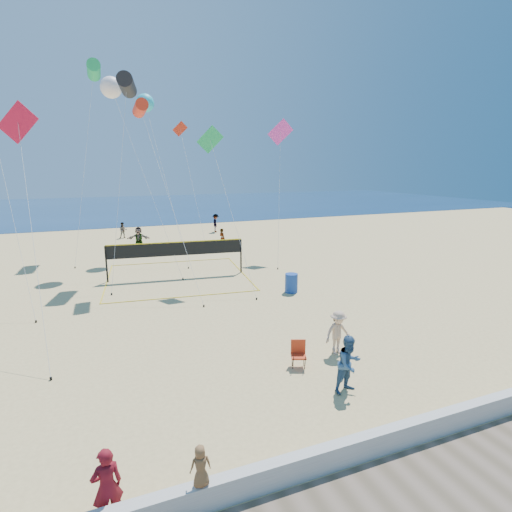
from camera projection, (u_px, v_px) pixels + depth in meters
name	position (u px, v px, depth m)	size (l,w,h in m)	color
ground	(241.00, 407.00, 11.36)	(120.00, 120.00, 0.00)	#D7BC79
ocean	(117.00, 207.00, 67.47)	(140.00, 50.00, 0.03)	navy
seawall	(288.00, 470.00, 8.57)	(32.00, 0.30, 0.60)	silver
woman	(107.00, 486.00, 7.50)	(0.58, 0.38, 1.60)	maroon
toddler	(201.00, 466.00, 7.70)	(0.42, 0.27, 0.86)	brown
bystander_a	(349.00, 364.00, 11.96)	(0.87, 0.68, 1.79)	#305379
bystander_b	(338.00, 332.00, 14.43)	(1.05, 0.60, 1.63)	tan
far_person_1	(139.00, 239.00, 32.33)	(1.78, 0.57, 1.92)	gray
far_person_2	(222.00, 239.00, 33.16)	(0.61, 0.40, 1.67)	gray
far_person_3	(123.00, 230.00, 37.94)	(0.74, 0.57, 1.52)	gray
far_person_4	(216.00, 223.00, 41.43)	(1.22, 0.70, 1.89)	gray
camp_chair	(298.00, 352.00, 13.55)	(0.63, 0.73, 1.03)	red
trash_barrel	(291.00, 283.00, 21.60)	(0.69, 0.69, 1.03)	navy
volleyball_net	(176.00, 253.00, 24.37)	(9.17, 9.04, 2.22)	black
kite_1	(127.00, 85.00, 23.65)	(2.63, 5.90, 12.02)	black
kite_2	(140.00, 109.00, 21.77)	(2.19, 6.55, 10.25)	red
kite_3	(19.00, 133.00, 16.19)	(1.76, 6.75, 9.31)	red
kite_4	(213.00, 148.00, 22.20)	(1.77, 4.81, 8.93)	green
kite_5	(280.00, 137.00, 29.23)	(3.16, 4.69, 10.13)	#F63EB4
kite_6	(111.00, 88.00, 25.97)	(3.83, 6.90, 12.40)	white
kite_7	(145.00, 103.00, 29.24)	(2.24, 6.84, 11.89)	#26BCD7
kite_8	(94.00, 70.00, 29.94)	(2.88, 7.02, 14.40)	green
kite_9	(182.00, 138.00, 35.59)	(1.39, 7.34, 10.70)	red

